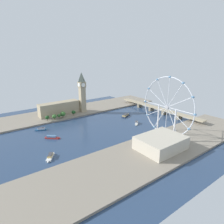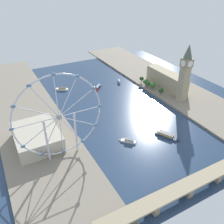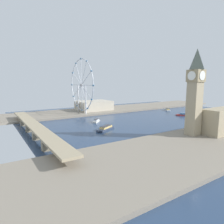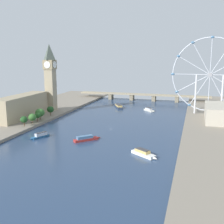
{
  "view_description": "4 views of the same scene",
  "coord_description": "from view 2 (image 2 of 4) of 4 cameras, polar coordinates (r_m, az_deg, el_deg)",
  "views": [
    {
      "loc": [
        287.02,
        -153.83,
        135.99
      ],
      "look_at": [
        -19.72,
        75.47,
        17.9
      ],
      "focal_mm": 31.52,
      "sensor_mm": 36.0,
      "label": 1
    },
    {
      "loc": [
        155.21,
        296.8,
        184.34
      ],
      "look_at": [
        22.95,
        52.7,
        16.87
      ],
      "focal_mm": 38.28,
      "sensor_mm": 36.0,
      "label": 2
    },
    {
      "loc": [
        -229.26,
        238.21,
        59.51
      ],
      "look_at": [
        20.73,
        77.22,
        14.09
      ],
      "focal_mm": 31.71,
      "sensor_mm": 36.0,
      "label": 3
    },
    {
      "loc": [
        88.55,
        -292.5,
        78.73
      ],
      "look_at": [
        -7.36,
        29.13,
        10.76
      ],
      "focal_mm": 45.43,
      "sensor_mm": 36.0,
      "label": 4
    }
  ],
  "objects": [
    {
      "name": "tree_row_embankment",
      "position": [
        425.52,
        9.2,
        6.62
      ],
      "size": [
        11.7,
        65.52,
        13.31
      ],
      "color": "#513823",
      "rests_on": "riverbank_left"
    },
    {
      "name": "tour_boat_0",
      "position": [
        296.87,
        3.93,
        -6.89
      ],
      "size": [
        18.23,
        18.69,
        4.99
      ],
      "rotation": [
        0.0,
        0.0,
        5.48
      ],
      "color": "beige",
      "rests_on": "ground_plane"
    },
    {
      "name": "river_bridge",
      "position": [
        256.06,
        20.65,
        -14.78
      ],
      "size": [
        227.95,
        15.05,
        11.55
      ],
      "color": "tan",
      "rests_on": "ground_plane"
    },
    {
      "name": "riverbank_left",
      "position": [
        445.99,
        13.45,
        6.01
      ],
      "size": [
        90.0,
        520.0,
        3.0
      ],
      "primitive_type": "cube",
      "color": "gray",
      "rests_on": "ground_plane"
    },
    {
      "name": "tour_boat_1",
      "position": [
        451.4,
        1.7,
        7.29
      ],
      "size": [
        11.7,
        20.66,
        5.26
      ],
      "rotation": [
        0.0,
        0.0,
        4.28
      ],
      "color": "#235684",
      "rests_on": "ground_plane"
    },
    {
      "name": "riverbank_right",
      "position": [
        350.09,
        -18.86,
        -2.26
      ],
      "size": [
        90.0,
        520.0,
        3.0
      ],
      "primitive_type": "cube",
      "color": "gray",
      "rests_on": "ground_plane"
    },
    {
      "name": "riverside_hall",
      "position": [
        299.6,
        -17.54,
        -5.66
      ],
      "size": [
        49.99,
        64.77,
        18.37
      ],
      "primitive_type": "cube",
      "color": "#BCB29E",
      "rests_on": "riverbank_right"
    },
    {
      "name": "clock_tower",
      "position": [
        379.09,
        17.05,
        8.92
      ],
      "size": [
        14.91,
        14.91,
        89.93
      ],
      "color": "tan",
      "rests_on": "riverbank_left"
    },
    {
      "name": "ground_plane",
      "position": [
        382.31,
        -0.74,
        2.27
      ],
      "size": [
        415.95,
        415.95,
        0.0
      ],
      "primitive_type": "plane",
      "color": "navy"
    },
    {
      "name": "tour_boat_3",
      "position": [
        312.84,
        12.89,
        -5.43
      ],
      "size": [
        20.41,
        32.2,
        5.23
      ],
      "rotation": [
        0.0,
        0.0,
        2.05
      ],
      "color": "#2D384C",
      "rests_on": "ground_plane"
    },
    {
      "name": "tour_boat_4",
      "position": [
        431.84,
        -11.92,
        5.43
      ],
      "size": [
        23.61,
        17.86,
        5.08
      ],
      "rotation": [
        0.0,
        0.0,
        5.69
      ],
      "color": "white",
      "rests_on": "ground_plane"
    },
    {
      "name": "tour_boat_2",
      "position": [
        429.13,
        -3.39,
        5.9
      ],
      "size": [
        21.68,
        22.12,
        4.8
      ],
      "rotation": [
        0.0,
        0.0,
        0.8
      ],
      "color": "#B22D28",
      "rests_on": "ground_plane"
    },
    {
      "name": "ferris_wheel",
      "position": [
        250.93,
        -12.52,
        -1.32
      ],
      "size": [
        97.49,
        3.2,
        98.81
      ],
      "color": "silver",
      "rests_on": "riverbank_right"
    },
    {
      "name": "parliament_block",
      "position": [
        433.62,
        12.88,
        7.56
      ],
      "size": [
        22.0,
        87.58,
        27.51
      ],
      "primitive_type": "cube",
      "color": "tan",
      "rests_on": "riverbank_left"
    }
  ]
}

